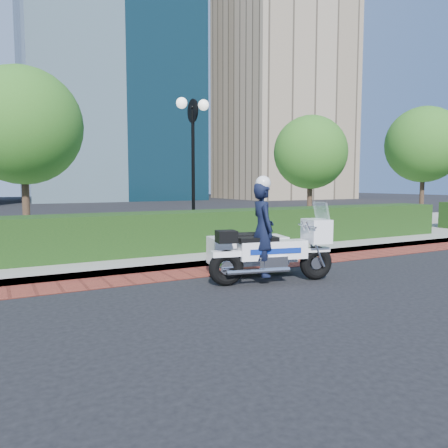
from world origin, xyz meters
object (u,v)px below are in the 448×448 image
lamppost (193,147)px  tree_c (310,153)px  tree_b (23,126)px  police_motorcycle (261,244)px  tree_d (424,145)px

lamppost → tree_c: tree_c is taller
lamppost → tree_b: (-4.50, 1.30, 0.48)m
tree_c → police_motorcycle: size_ratio=1.74×
police_motorcycle → tree_d: bearing=37.8°
tree_c → tree_d: 6.52m
tree_c → tree_d: (6.50, 0.00, 0.56)m
tree_d → tree_c: bearing=-180.0°
lamppost → tree_d: (12.00, 1.30, 0.65)m
tree_b → tree_d: 16.50m
lamppost → police_motorcycle: (-0.75, -4.86, -2.27)m
lamppost → tree_b: tree_b is taller
tree_c → tree_d: bearing=0.0°
tree_c → lamppost: bearing=-166.7°
tree_b → tree_c: 10.01m
tree_d → police_motorcycle: 14.46m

